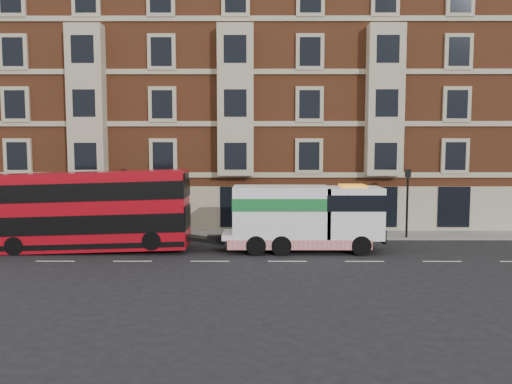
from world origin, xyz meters
TOP-DOWN VIEW (x-y plane):
  - ground at (0.00, 0.00)m, footprint 120.00×120.00m
  - sidewalk at (0.00, 7.50)m, footprint 90.00×3.00m
  - victorian_terrace at (0.50, 15.00)m, footprint 45.00×12.00m
  - lamp_post_west at (-6.00, 6.20)m, footprint 0.35×0.15m
  - lamp_post_east at (12.00, 6.20)m, footprint 0.35×0.15m
  - double_decker_bus at (-7.04, 2.57)m, footprint 11.10×2.55m
  - tow_truck at (5.01, 2.57)m, footprint 8.89×2.63m
  - pedestrian at (-12.96, 6.33)m, footprint 0.82×0.70m

SIDE VIEW (x-z plane):
  - ground at x=0.00m, z-range 0.00..0.00m
  - sidewalk at x=0.00m, z-range 0.00..0.15m
  - pedestrian at x=-12.96m, z-range 0.15..2.04m
  - tow_truck at x=5.01m, z-range 0.11..3.81m
  - double_decker_bus at x=-7.04m, z-range 0.13..4.63m
  - lamp_post_west at x=-6.00m, z-range 0.50..4.85m
  - lamp_post_east at x=12.00m, z-range 0.50..4.85m
  - victorian_terrace at x=0.50m, z-range -0.13..20.27m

